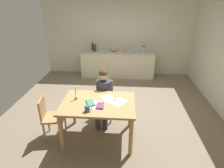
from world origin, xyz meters
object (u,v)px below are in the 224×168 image
object	(u,v)px
person_seated	(103,94)
mixing_bowl	(114,50)
chair_at_table	(104,98)
bottle_vinegar	(95,48)
coffee_mug	(87,108)
book_magazine	(91,103)
dining_table	(98,107)
wine_glass_near_sink	(119,47)
stovetop_kettle	(144,49)
teacup_on_counter	(120,51)
wine_glass_by_kettle	(116,47)
chair_side_empty	(50,116)
bottle_wine_red	(97,48)
wine_glass_back_left	(114,47)
book_cookery	(100,106)
candlestick	(76,96)
wine_glass_back_right	(109,47)
sink_unit	(129,51)
bottle_oil	(93,47)

from	to	relation	value
person_seated	mixing_bowl	bearing A→B (deg)	89.02
chair_at_table	bottle_vinegar	bearing A→B (deg)	103.35
coffee_mug	book_magazine	world-z (taller)	coffee_mug
dining_table	wine_glass_near_sink	distance (m)	3.50
person_seated	mixing_bowl	distance (m)	2.76
stovetop_kettle	book_magazine	bearing A→B (deg)	-109.55
teacup_on_counter	wine_glass_by_kettle	bearing A→B (deg)	115.33
wine_glass_by_kettle	teacup_on_counter	xyz separation A→B (m)	(0.14, -0.30, -0.06)
chair_side_empty	bottle_wine_red	bearing A→B (deg)	82.47
mixing_bowl	wine_glass_back_left	size ratio (longest dim) A/B	1.36
coffee_mug	mixing_bowl	xyz separation A→B (m)	(0.21, 3.62, 0.10)
dining_table	chair_at_table	size ratio (longest dim) A/B	1.52
book_cookery	candlestick	bearing A→B (deg)	153.53
book_cookery	stovetop_kettle	world-z (taller)	stovetop_kettle
person_seated	chair_side_empty	size ratio (longest dim) A/B	1.40
candlestick	wine_glass_back_right	distance (m)	3.40
dining_table	book_cookery	world-z (taller)	book_cookery
bottle_vinegar	wine_glass_by_kettle	world-z (taller)	bottle_vinegar
wine_glass_near_sink	wine_glass_back_left	bearing A→B (deg)	180.00
coffee_mug	stovetop_kettle	bearing A→B (deg)	71.69
dining_table	sink_unit	size ratio (longest dim) A/B	3.70
bottle_oil	bottle_wine_red	xyz separation A→B (m)	(0.19, -0.12, -0.01)
sink_unit	chair_at_table	bearing A→B (deg)	-101.68
bottle_vinegar	wine_glass_back_right	xyz separation A→B (m)	(0.47, 0.20, 0.00)
chair_at_table	teacup_on_counter	bearing A→B (deg)	84.19
sink_unit	wine_glass_by_kettle	world-z (taller)	sink_unit
bottle_wine_red	bottle_oil	bearing A→B (deg)	147.39
wine_glass_back_left	teacup_on_counter	distance (m)	0.38
bottle_wine_red	wine_glass_back_left	world-z (taller)	bottle_wine_red
candlestick	wine_glass_near_sink	size ratio (longest dim) A/B	1.70
book_cookery	wine_glass_near_sink	bearing A→B (deg)	85.95
book_cookery	bottle_wine_red	xyz separation A→B (m)	(-0.54, 3.40, 0.21)
dining_table	wine_glass_back_left	distance (m)	3.49
book_cookery	wine_glass_back_right	distance (m)	3.62
bottle_vinegar	stovetop_kettle	size ratio (longest dim) A/B	1.14
coffee_mug	candlestick	xyz separation A→B (m)	(-0.30, 0.40, 0.02)
chair_at_table	wine_glass_near_sink	xyz separation A→B (m)	(0.22, 2.76, 0.51)
person_seated	stovetop_kettle	bearing A→B (deg)	69.30
bottle_vinegar	wine_glass_by_kettle	bearing A→B (deg)	15.63
chair_at_table	bottle_oil	xyz separation A→B (m)	(-0.70, 2.66, 0.53)
bottle_vinegar	wine_glass_back_right	bearing A→B (deg)	22.91
dining_table	bottle_wine_red	world-z (taller)	bottle_wine_red
dining_table	sink_unit	bearing A→B (deg)	80.32
candlestick	wine_glass_by_kettle	world-z (taller)	wine_glass_by_kettle
chair_side_empty	wine_glass_back_right	bearing A→B (deg)	76.87
wine_glass_back_left	wine_glass_back_right	size ratio (longest dim) A/B	1.00
chair_side_empty	wine_glass_back_left	xyz separation A→B (m)	(0.98, 3.52, 0.53)
mixing_bowl	stovetop_kettle	distance (m)	1.00
chair_at_table	sink_unit	size ratio (longest dim) A/B	2.44
candlestick	stovetop_kettle	xyz separation A→B (m)	(1.50, 3.23, 0.14)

